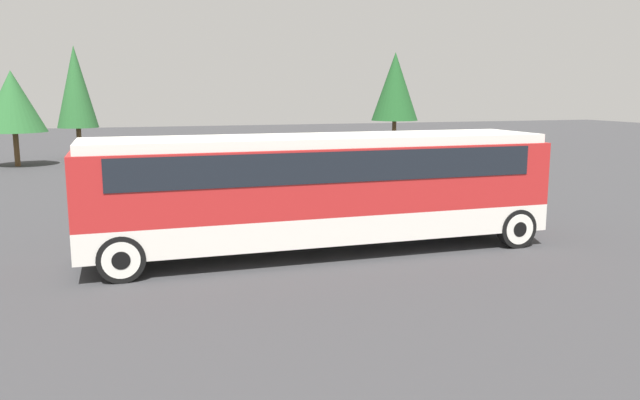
% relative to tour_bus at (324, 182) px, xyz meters
% --- Properties ---
extents(ground_plane, '(120.00, 120.00, 0.00)m').
position_rel_tour_bus_xyz_m(ground_plane, '(-0.10, 0.00, -1.75)').
color(ground_plane, '#38383A').
extents(tour_bus, '(11.46, 2.69, 2.90)m').
position_rel_tour_bus_xyz_m(tour_bus, '(0.00, 0.00, 0.00)').
color(tour_bus, silver).
rests_on(tour_bus, ground_plane).
extents(parked_car_near, '(4.04, 1.97, 1.36)m').
position_rel_tour_bus_xyz_m(parked_car_near, '(-0.84, 7.03, -1.08)').
color(parked_car_near, '#7A6B5B').
rests_on(parked_car_near, ground_plane).
extents(parked_car_mid, '(4.26, 1.84, 1.44)m').
position_rel_tour_bus_xyz_m(parked_car_mid, '(5.87, 5.90, -1.04)').
color(parked_car_mid, navy).
rests_on(parked_car_mid, ground_plane).
extents(tree_left, '(2.34, 2.34, 6.63)m').
position_rel_tour_bus_xyz_m(tree_left, '(-7.02, 25.25, 2.48)').
color(tree_left, brown).
rests_on(tree_left, ground_plane).
extents(tree_center, '(3.30, 3.30, 5.08)m').
position_rel_tour_bus_xyz_m(tree_center, '(-10.03, 22.29, 1.70)').
color(tree_center, brown).
rests_on(tree_center, ground_plane).
extents(tree_right, '(3.07, 3.07, 6.52)m').
position_rel_tour_bus_xyz_m(tree_right, '(12.77, 23.76, 2.54)').
color(tree_right, brown).
rests_on(tree_right, ground_plane).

